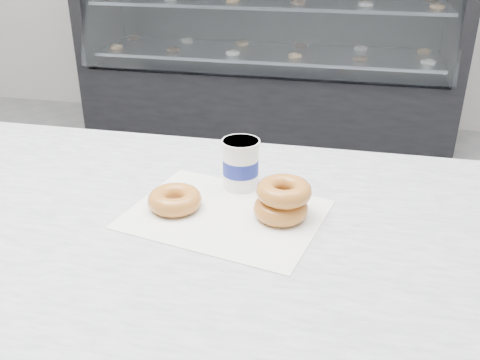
# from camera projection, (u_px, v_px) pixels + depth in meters

# --- Properties ---
(ground) EXTENTS (5.00, 5.00, 0.00)m
(ground) POSITION_uv_depth(u_px,v_px,m) (169.00, 342.00, 1.94)
(ground) COLOR gray
(ground) RESTS_ON ground
(display_case) EXTENTS (2.40, 0.74, 1.25)m
(display_case) POSITION_uv_depth(u_px,v_px,m) (268.00, 65.00, 3.58)
(display_case) COLOR black
(display_case) RESTS_ON ground
(wax_paper) EXTENTS (0.39, 0.33, 0.00)m
(wax_paper) POSITION_uv_depth(u_px,v_px,m) (225.00, 214.00, 0.97)
(wax_paper) COLOR white
(wax_paper) RESTS_ON counter
(donut_single) EXTENTS (0.12, 0.12, 0.03)m
(donut_single) POSITION_uv_depth(u_px,v_px,m) (175.00, 200.00, 0.98)
(donut_single) COLOR #BF7634
(donut_single) RESTS_ON wax_paper
(donut_stack) EXTENTS (0.13, 0.13, 0.07)m
(donut_stack) POSITION_uv_depth(u_px,v_px,m) (282.00, 200.00, 0.95)
(donut_stack) COLOR #BF7634
(donut_stack) RESTS_ON wax_paper
(coffee_cup) EXTENTS (0.08, 0.08, 0.10)m
(coffee_cup) POSITION_uv_depth(u_px,v_px,m) (241.00, 164.00, 1.05)
(coffee_cup) COLOR white
(coffee_cup) RESTS_ON counter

